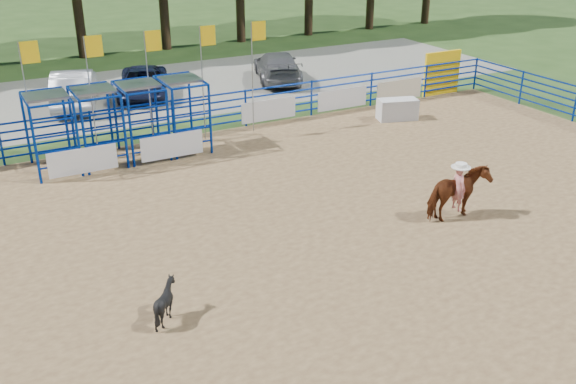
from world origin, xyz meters
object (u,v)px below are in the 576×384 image
object	(u,v)px
announcer_table	(397,109)
car_d	(278,67)
car_b	(74,88)
calf	(165,302)
horse_and_rider	(458,191)
car_c	(143,83)

from	to	relation	value
announcer_table	car_d	bearing A→B (deg)	100.03
announcer_table	car_b	world-z (taller)	car_b
calf	car_d	xyz separation A→B (m)	(11.39, 16.99, 0.26)
horse_and_rider	car_c	size ratio (longest dim) A/B	0.50
announcer_table	car_d	xyz separation A→B (m)	(-1.41, 7.98, 0.28)
car_c	car_d	distance (m)	6.77
car_c	car_d	size ratio (longest dim) A/B	0.93
calf	car_d	world-z (taller)	car_d
car_b	car_c	bearing A→B (deg)	-163.70
car_c	calf	bearing A→B (deg)	-85.49
car_c	car_d	bearing A→B (deg)	16.27
announcer_table	car_d	size ratio (longest dim) A/B	0.32
horse_and_rider	car_b	bearing A→B (deg)	113.53
calf	horse_and_rider	bearing A→B (deg)	-92.43
car_b	horse_and_rider	bearing A→B (deg)	127.63
horse_and_rider	car_c	bearing A→B (deg)	103.86
car_b	car_c	distance (m)	3.07
car_c	horse_and_rider	bearing A→B (deg)	-56.70
car_b	announcer_table	bearing A→B (deg)	157.86
calf	car_d	size ratio (longest dim) A/B	0.18
horse_and_rider	car_d	distance (m)	16.38
horse_and_rider	car_d	world-z (taller)	horse_and_rider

